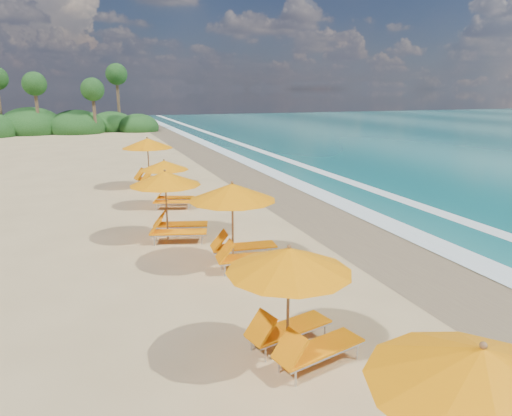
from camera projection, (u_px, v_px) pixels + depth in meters
ground at (256, 242)px, 15.62m from camera, size 160.00×160.00×0.00m
wet_sand at (358, 230)px, 16.94m from camera, size 4.00×160.00×0.01m
surf_foam at (419, 223)px, 17.83m from camera, size 4.00×160.00×0.01m
station_1 at (296, 295)px, 8.57m from camera, size 2.90×2.80×2.35m
station_2 at (239, 219)px, 13.25m from camera, size 2.91×2.74×2.53m
station_3 at (172, 200)px, 15.67m from camera, size 3.04×2.95×2.43m
station_4 at (169, 180)px, 20.01m from camera, size 2.70×2.64×2.12m
station_5 at (152, 159)px, 24.09m from camera, size 3.23×3.10×2.66m
treeline at (41, 125)px, 53.48m from camera, size 25.80×8.80×9.74m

